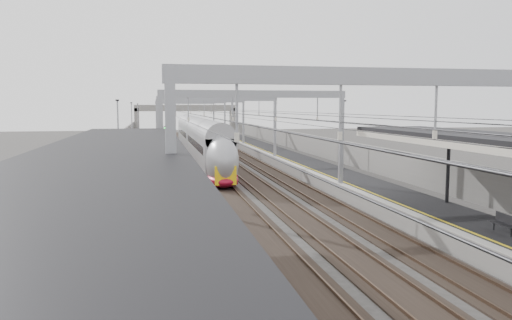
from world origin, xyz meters
name	(u,v)px	position (x,y,z in m)	size (l,w,h in m)	color
platform_left	(144,161)	(-8.00, 45.00, 0.50)	(4.00, 120.00, 1.00)	black
platform_right	(283,158)	(8.00, 45.00, 0.50)	(4.00, 120.00, 1.00)	black
tracks	(215,163)	(0.00, 45.00, 0.05)	(11.40, 140.00, 0.20)	black
overhead_line	(209,109)	(0.00, 51.62, 6.14)	(13.00, 140.00, 6.60)	gray
canopy_left	(108,157)	(-8.02, 2.99, 5.09)	(4.40, 30.00, 4.24)	black
overbridge	(185,112)	(0.00, 100.00, 5.31)	(22.00, 2.20, 6.90)	gray
wall_left	(114,151)	(-11.20, 45.00, 1.60)	(0.30, 120.00, 3.20)	gray
wall_right	(309,148)	(11.20, 45.00, 1.60)	(0.30, 120.00, 3.20)	gray
train	(200,144)	(-1.50, 48.01, 2.05)	(2.63, 47.94, 4.16)	maroon
bench	(505,222)	(8.11, 7.10, 1.50)	(0.56, 1.63, 0.83)	black
signal_green	(165,133)	(-5.20, 66.31, 2.42)	(0.32, 0.32, 3.48)	black
signal_red_near	(217,132)	(3.20, 68.75, 2.42)	(0.32, 0.32, 3.48)	black
signal_red_far	(228,131)	(5.40, 72.10, 2.42)	(0.32, 0.32, 3.48)	black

